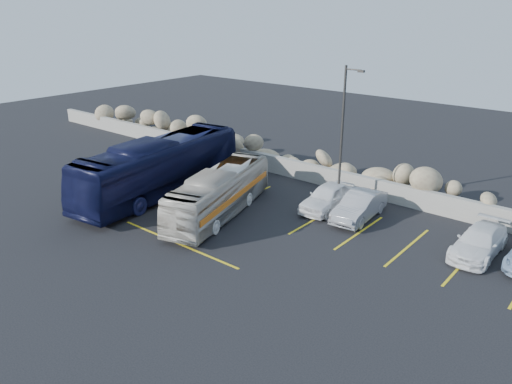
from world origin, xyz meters
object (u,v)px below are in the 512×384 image
Objects in this scene: car_a at (328,197)px; car_c at (479,242)px; tour_coach at (160,167)px; car_b at (359,206)px; lamppost at (343,134)px; vintage_bus at (219,193)px.

car_c is at bearing -4.04° from car_a.
tour_coach is at bearing -166.52° from car_c.
car_b is (11.34, 4.30, -1.00)m from tour_coach.
car_b is (2.03, -0.05, -0.02)m from car_a.
lamppost reaches higher than tour_coach.
car_a is (9.30, 4.35, -0.99)m from tour_coach.
car_a is at bearing 30.06° from vintage_bus.
car_c is (8.16, -1.11, -3.66)m from lamppost.
tour_coach is at bearing -151.35° from lamppost.
vintage_bus reaches higher than car_a.
vintage_bus is at bearing -129.97° from lamppost.
tour_coach reaches higher than car_b.
car_b reaches higher than car_c.
vintage_bus is 2.11× the size of car_a.
car_a is 0.99× the size of car_c.
car_a is (4.24, 4.47, -0.54)m from vintage_bus.
car_a is at bearing 178.73° from car_c.
tour_coach is 2.84× the size of car_c.
car_c is at bearing 5.52° from tour_coach.
vintage_bus is 6.18m from car_a.
lamppost is at bearing 149.31° from car_b.
car_b is at bearing 18.72° from vintage_bus.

